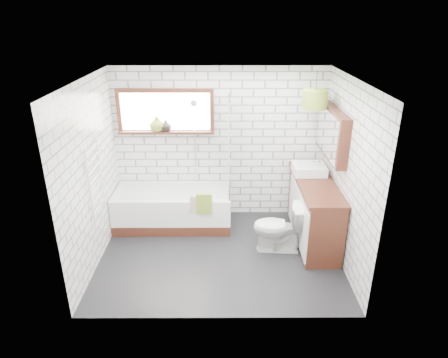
{
  "coord_description": "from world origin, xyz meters",
  "views": [
    {
      "loc": [
        0.05,
        -4.91,
        3.3
      ],
      "look_at": [
        0.07,
        0.25,
        1.08
      ],
      "focal_mm": 32.0,
      "sensor_mm": 36.0,
      "label": 1
    }
  ],
  "objects_px": {
    "bathtub": "(173,208)",
    "toilet": "(279,227)",
    "vanity": "(314,210)",
    "pendant": "(315,99)",
    "basin": "(309,169)"
  },
  "relations": [
    {
      "from": "bathtub",
      "to": "pendant",
      "type": "xyz_separation_m",
      "value": [
        2.13,
        -0.11,
        1.8
      ]
    },
    {
      "from": "basin",
      "to": "vanity",
      "type": "bearing_deg",
      "value": -78.76
    },
    {
      "from": "vanity",
      "to": "pendant",
      "type": "height_order",
      "value": "pendant"
    },
    {
      "from": "basin",
      "to": "toilet",
      "type": "distance_m",
      "value": 1.05
    },
    {
      "from": "basin",
      "to": "toilet",
      "type": "xyz_separation_m",
      "value": [
        -0.51,
        -0.63,
        -0.66
      ]
    },
    {
      "from": "vanity",
      "to": "toilet",
      "type": "bearing_deg",
      "value": -150.33
    },
    {
      "from": "pendant",
      "to": "bathtub",
      "type": "bearing_deg",
      "value": 177.02
    },
    {
      "from": "bathtub",
      "to": "toilet",
      "type": "height_order",
      "value": "toilet"
    },
    {
      "from": "bathtub",
      "to": "toilet",
      "type": "xyz_separation_m",
      "value": [
        1.62,
        -0.77,
        0.07
      ]
    },
    {
      "from": "bathtub",
      "to": "pendant",
      "type": "relative_size",
      "value": 5.15
    },
    {
      "from": "toilet",
      "to": "pendant",
      "type": "relative_size",
      "value": 2.06
    },
    {
      "from": "vanity",
      "to": "pendant",
      "type": "distance_m",
      "value": 1.65
    },
    {
      "from": "basin",
      "to": "pendant",
      "type": "xyz_separation_m",
      "value": [
        0.0,
        0.03,
        1.07
      ]
    },
    {
      "from": "bathtub",
      "to": "vanity",
      "type": "bearing_deg",
      "value": -11.38
    },
    {
      "from": "vanity",
      "to": "basin",
      "type": "height_order",
      "value": "basin"
    }
  ]
}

